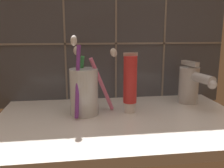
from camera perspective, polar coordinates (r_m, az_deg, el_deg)
The scene contains 5 objects.
sink_counter at distance 57.69cm, azimuth 2.05°, elevation -8.67°, with size 56.59×35.44×2.00cm, color silver.
tile_wall_backsplash at distance 71.62cm, azimuth -0.32°, elevation 13.77°, with size 66.59×1.72×46.88cm.
toothbrush_cup at distance 58.55cm, azimuth -6.34°, elevation -1.38°, with size 11.95×10.63×18.67cm.
toothpaste_tube at distance 59.46cm, azimuth 4.16°, elevation 0.18°, with size 3.37×3.21×14.47cm.
sink_faucet at distance 69.97cm, azimuth 17.58°, elevation 0.13°, with size 5.59×12.90×11.47cm.
Camera 1 is at (-9.34, -53.02, 21.72)cm, focal length 40.00 mm.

